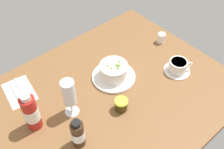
% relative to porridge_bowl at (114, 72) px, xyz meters
% --- Properties ---
extents(ground_plane, '(1.10, 0.84, 0.03)m').
position_rel_porridge_bowl_xyz_m(ground_plane, '(0.09, 0.06, -0.05)').
color(ground_plane, brown).
extents(porridge_bowl, '(0.20, 0.20, 0.09)m').
position_rel_porridge_bowl_xyz_m(porridge_bowl, '(0.00, 0.00, 0.00)').
color(porridge_bowl, white).
rests_on(porridge_bowl, ground_plane).
extents(cutlery_setting, '(0.14, 0.18, 0.01)m').
position_rel_porridge_bowl_xyz_m(cutlery_setting, '(0.37, -0.20, -0.04)').
color(cutlery_setting, white).
rests_on(cutlery_setting, ground_plane).
extents(coffee_cup, '(0.12, 0.12, 0.06)m').
position_rel_porridge_bowl_xyz_m(coffee_cup, '(-0.26, 0.16, -0.01)').
color(coffee_cup, white).
rests_on(coffee_cup, ground_plane).
extents(creamer_jug, '(0.04, 0.05, 0.06)m').
position_rel_porridge_bowl_xyz_m(creamer_jug, '(-0.36, -0.03, -0.01)').
color(creamer_jug, white).
rests_on(creamer_jug, ground_plane).
extents(wine_glass, '(0.06, 0.06, 0.18)m').
position_rel_porridge_bowl_xyz_m(wine_glass, '(0.26, 0.03, 0.08)').
color(wine_glass, white).
rests_on(wine_glass, ground_plane).
extents(jam_jar, '(0.06, 0.06, 0.05)m').
position_rel_porridge_bowl_xyz_m(jam_jar, '(0.09, 0.15, -0.01)').
color(jam_jar, '#392E0D').
rests_on(jam_jar, ground_plane).
extents(sauce_bottle_brown, '(0.05, 0.05, 0.14)m').
position_rel_porridge_bowl_xyz_m(sauce_bottle_brown, '(0.32, 0.17, 0.02)').
color(sauce_bottle_brown, '#382314').
rests_on(sauce_bottle_brown, ground_plane).
extents(sauce_bottle_red, '(0.06, 0.06, 0.19)m').
position_rel_porridge_bowl_xyz_m(sauce_bottle_red, '(0.40, -0.01, 0.05)').
color(sauce_bottle_red, '#B21E19').
rests_on(sauce_bottle_red, ground_plane).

